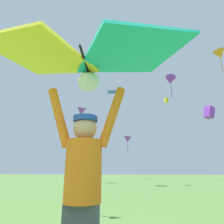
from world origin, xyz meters
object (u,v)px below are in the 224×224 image
marker_flag (92,156)px  distant_kite_yellow_high_left (166,100)px  held_stunt_kite (86,59)px  distant_kite_purple_high_right (81,111)px  distant_kite_blue_mid_left (112,92)px  distant_kite_purple_overhead_distant (170,80)px  distant_kite_purple_low_right (209,112)px  distant_kite_orange_low_left (220,54)px  distant_kite_purple_mid_right (128,139)px  distant_kite_magenta_far_center (102,40)px  kite_flyer_person (83,189)px

marker_flag → distant_kite_yellow_high_left: bearing=77.2°
held_stunt_kite → distant_kite_purple_high_right: distant_kite_purple_high_right is taller
distant_kite_blue_mid_left → distant_kite_purple_overhead_distant: (6.53, 4.65, 2.99)m
distant_kite_yellow_high_left → distant_kite_purple_low_right: distant_kite_yellow_high_left is taller
distant_kite_orange_low_left → distant_kite_yellow_high_left: bearing=113.0°
distant_kite_blue_mid_left → distant_kite_purple_mid_right: size_ratio=0.43×
held_stunt_kite → distant_kite_blue_mid_left: size_ratio=1.79×
distant_kite_magenta_far_center → distant_kite_purple_low_right: distant_kite_magenta_far_center is taller
kite_flyer_person → distant_kite_purple_high_right: distant_kite_purple_high_right is taller
held_stunt_kite → distant_kite_blue_mid_left: (-2.12, 16.37, 6.48)m
distant_kite_purple_high_right → held_stunt_kite: bearing=-72.3°
distant_kite_blue_mid_left → distant_kite_purple_mid_right: 13.54m
kite_flyer_person → distant_kite_purple_overhead_distant: bearing=78.1°
distant_kite_orange_low_left → marker_flag: 21.30m
distant_kite_magenta_far_center → distant_kite_purple_low_right: (11.30, -0.93, -10.38)m
distant_kite_purple_overhead_distant → distant_kite_purple_mid_right: size_ratio=1.03×
distant_kite_blue_mid_left → distant_kite_purple_low_right: bearing=11.6°
distant_kite_yellow_high_left → distant_kite_purple_high_right: size_ratio=0.32×
held_stunt_kite → distant_kite_magenta_far_center: (-3.91, 19.25, 14.85)m
held_stunt_kite → distant_kite_purple_mid_right: distant_kite_purple_mid_right is taller
held_stunt_kite → distant_kite_yellow_high_left: distant_kite_yellow_high_left is taller
distant_kite_blue_mid_left → held_stunt_kite: bearing=-82.6°
distant_kite_orange_low_left → distant_kite_magenta_far_center: distant_kite_magenta_far_center is taller
distant_kite_purple_low_right → distant_kite_purple_mid_right: bearing=128.4°
distant_kite_purple_overhead_distant → distant_kite_yellow_high_left: bearing=86.8°
held_stunt_kite → distant_kite_purple_overhead_distant: (4.41, 21.01, 9.47)m
distant_kite_purple_overhead_distant → distant_kite_orange_low_left: bearing=-27.4°
distant_kite_magenta_far_center → distant_kite_purple_mid_right: 15.40m
distant_kite_purple_mid_right → distant_kite_purple_high_right: bearing=-115.0°
kite_flyer_person → distant_kite_orange_low_left: distant_kite_orange_low_left is taller
distant_kite_yellow_high_left → marker_flag: size_ratio=0.48×
distant_kite_yellow_high_left → distant_kite_purple_overhead_distant: size_ratio=0.28×
distant_kite_purple_high_right → distant_kite_orange_low_left: 16.58m
distant_kite_yellow_high_left → distant_kite_purple_mid_right: bearing=175.8°
distant_kite_purple_high_right → distant_kite_purple_low_right: 13.73m
distant_kite_magenta_far_center → distant_kite_purple_mid_right: size_ratio=0.23×
distant_kite_blue_mid_left → distant_kite_purple_low_right: (9.51, 1.95, -2.01)m
held_stunt_kite → marker_flag: size_ratio=1.28×
distant_kite_yellow_high_left → marker_flag: distant_kite_yellow_high_left is taller
distant_kite_yellow_high_left → distant_kite_purple_mid_right: distant_kite_yellow_high_left is taller
kite_flyer_person → distant_kite_purple_overhead_distant: (4.42, 20.91, 10.75)m
distant_kite_yellow_high_left → distant_kite_magenta_far_center: 14.14m
distant_kite_blue_mid_left → distant_kite_purple_low_right: size_ratio=0.94×
held_stunt_kite → distant_kite_blue_mid_left: distant_kite_blue_mid_left is taller
distant_kite_purple_overhead_distant → distant_kite_magenta_far_center: (-8.31, -1.76, 5.38)m
distant_kite_purple_high_right → distant_kite_purple_overhead_distant: (10.64, 1.46, 3.90)m
distant_kite_yellow_high_left → distant_kite_purple_overhead_distant: (-0.45, -8.11, -0.31)m
distant_kite_purple_mid_right → distant_kite_blue_mid_left: bearing=-92.4°
distant_kite_blue_mid_left → distant_kite_purple_low_right: distant_kite_blue_mid_left is taller
distant_kite_orange_low_left → distant_kite_purple_low_right: (-2.00, -0.11, -6.51)m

